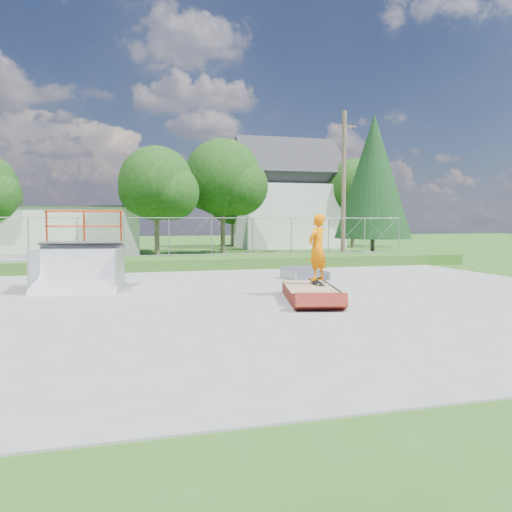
# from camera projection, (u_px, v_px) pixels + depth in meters

# --- Properties ---
(ground) EXTENTS (120.00, 120.00, 0.00)m
(ground) POSITION_uv_depth(u_px,v_px,m) (281.00, 299.00, 13.59)
(ground) COLOR #2B5718
(ground) RESTS_ON ground
(concrete_pad) EXTENTS (20.00, 16.00, 0.04)m
(concrete_pad) POSITION_uv_depth(u_px,v_px,m) (281.00, 299.00, 13.59)
(concrete_pad) COLOR gray
(concrete_pad) RESTS_ON ground
(grass_berm) EXTENTS (24.00, 3.00, 0.50)m
(grass_berm) POSITION_uv_depth(u_px,v_px,m) (216.00, 262.00, 22.71)
(grass_berm) COLOR #2B5718
(grass_berm) RESTS_ON ground
(grind_box) EXTENTS (1.79, 2.77, 0.38)m
(grind_box) POSITION_uv_depth(u_px,v_px,m) (309.00, 293.00, 13.50)
(grind_box) COLOR maroon
(grind_box) RESTS_ON concrete_pad
(quarter_pipe) EXTENTS (2.72, 2.39, 2.46)m
(quarter_pipe) POSITION_uv_depth(u_px,v_px,m) (78.00, 251.00, 14.84)
(quarter_pipe) COLOR #97999F
(quarter_pipe) RESTS_ON concrete_pad
(flat_bank_ramp) EXTENTS (1.48, 1.56, 0.42)m
(flat_bank_ramp) POSITION_uv_depth(u_px,v_px,m) (305.00, 274.00, 18.08)
(flat_bank_ramp) COLOR #97999F
(flat_bank_ramp) RESTS_ON concrete_pad
(skateboard) EXTENTS (0.24, 0.80, 0.13)m
(skateboard) POSITION_uv_depth(u_px,v_px,m) (317.00, 283.00, 13.78)
(skateboard) COLOR black
(skateboard) RESTS_ON grind_box
(skater) EXTENTS (0.79, 0.74, 1.82)m
(skater) POSITION_uv_depth(u_px,v_px,m) (317.00, 250.00, 13.72)
(skater) COLOR orange
(skater) RESTS_ON grind_box
(concrete_stairs) EXTENTS (1.50, 1.60, 0.80)m
(concrete_stairs) POSITION_uv_depth(u_px,v_px,m) (7.00, 265.00, 19.68)
(concrete_stairs) COLOR gray
(concrete_stairs) RESTS_ON ground
(chain_link_fence) EXTENTS (20.00, 0.06, 1.80)m
(chain_link_fence) POSITION_uv_depth(u_px,v_px,m) (212.00, 237.00, 23.59)
(chain_link_fence) COLOR gray
(chain_link_fence) RESTS_ON grass_berm
(utility_building_flat) EXTENTS (10.00, 6.00, 3.00)m
(utility_building_flat) POSITION_uv_depth(u_px,v_px,m) (59.00, 231.00, 32.52)
(utility_building_flat) COLOR silver
(utility_building_flat) RESTS_ON ground
(gable_house) EXTENTS (8.40, 6.08, 8.94)m
(gable_house) POSITION_uv_depth(u_px,v_px,m) (286.00, 200.00, 40.71)
(gable_house) COLOR silver
(gable_house) RESTS_ON ground
(utility_pole) EXTENTS (0.24, 0.24, 8.00)m
(utility_pole) POSITION_uv_depth(u_px,v_px,m) (344.00, 186.00, 26.83)
(utility_pole) COLOR brown
(utility_pole) RESTS_ON ground
(tree_left_near) EXTENTS (4.76, 4.48, 6.65)m
(tree_left_near) POSITION_uv_depth(u_px,v_px,m) (161.00, 186.00, 29.98)
(tree_left_near) COLOR brown
(tree_left_near) RESTS_ON ground
(tree_center) EXTENTS (5.44, 5.12, 7.60)m
(tree_center) POSITION_uv_depth(u_px,v_px,m) (227.00, 180.00, 33.04)
(tree_center) COLOR brown
(tree_center) RESTS_ON ground
(tree_right_far) EXTENTS (5.10, 4.80, 7.12)m
(tree_right_far) POSITION_uv_depth(u_px,v_px,m) (357.00, 191.00, 39.96)
(tree_right_far) COLOR brown
(tree_right_far) RESTS_ON ground
(tree_back_mid) EXTENTS (4.08, 3.84, 5.70)m
(tree_back_mid) POSITION_uv_depth(u_px,v_px,m) (236.00, 203.00, 41.51)
(tree_back_mid) COLOR brown
(tree_back_mid) RESTS_ON ground
(conifer_tree) EXTENTS (5.04, 5.04, 9.10)m
(conifer_tree) POSITION_uv_depth(u_px,v_px,m) (374.00, 177.00, 32.76)
(conifer_tree) COLOR brown
(conifer_tree) RESTS_ON ground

